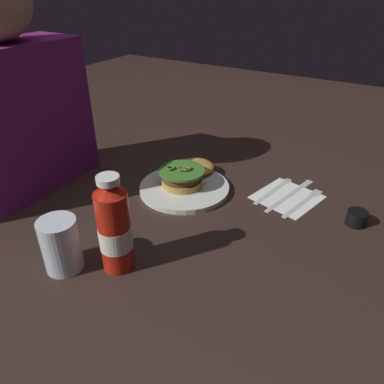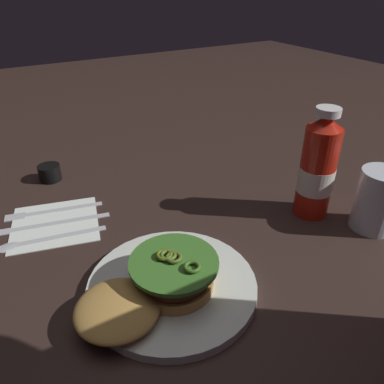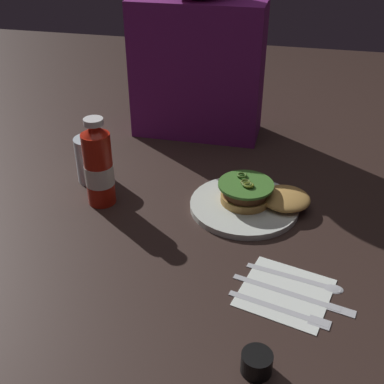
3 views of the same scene
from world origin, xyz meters
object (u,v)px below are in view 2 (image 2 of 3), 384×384
at_px(water_glass, 377,200).
at_px(spoon_utensil, 37,239).
at_px(condiment_cup, 50,173).
at_px(napkin, 55,223).
at_px(burger_sandwich, 154,286).
at_px(butter_knife, 39,224).
at_px(ketchup_bottle, 317,169).
at_px(fork_utensil, 45,211).
at_px(dinner_plate, 172,286).

bearing_deg(water_glass, spoon_utensil, -26.18).
height_order(condiment_cup, napkin, condiment_cup).
relative_size(burger_sandwich, napkin, 1.36).
bearing_deg(napkin, burger_sandwich, 105.99).
bearing_deg(water_glass, butter_knife, -30.43).
bearing_deg(ketchup_bottle, burger_sandwich, 9.32).
distance_m(burger_sandwich, spoon_utensil, 0.25).
bearing_deg(fork_utensil, spoon_utensil, 69.61).
height_order(burger_sandwich, spoon_utensil, burger_sandwich).
bearing_deg(water_glass, condiment_cup, -45.96).
relative_size(dinner_plate, ketchup_bottle, 1.18).
height_order(dinner_plate, condiment_cup, condiment_cup).
bearing_deg(ketchup_bottle, napkin, -25.68).
height_order(burger_sandwich, napkin, burger_sandwich).
bearing_deg(burger_sandwich, napkin, -74.01).
xyz_separation_m(ketchup_bottle, spoon_utensil, (0.47, -0.17, -0.09)).
bearing_deg(dinner_plate, butter_knife, -62.39).
bearing_deg(fork_utensil, ketchup_bottle, 149.88).
relative_size(napkin, butter_knife, 0.69).
xyz_separation_m(burger_sandwich, ketchup_bottle, (-0.35, -0.06, 0.06)).
height_order(burger_sandwich, butter_knife, burger_sandwich).
xyz_separation_m(water_glass, spoon_utensil, (0.52, -0.26, -0.05)).
height_order(ketchup_bottle, napkin, ketchup_bottle).
distance_m(condiment_cup, spoon_utensil, 0.22).
relative_size(ketchup_bottle, fork_utensil, 1.15).
xyz_separation_m(condiment_cup, napkin, (0.03, 0.17, -0.02)).
bearing_deg(dinner_plate, ketchup_bottle, -171.82).
distance_m(ketchup_bottle, fork_utensil, 0.51).
bearing_deg(napkin, water_glass, 148.75).
bearing_deg(napkin, fork_utensil, -81.10).
bearing_deg(burger_sandwich, ketchup_bottle, -170.68).
distance_m(dinner_plate, burger_sandwich, 0.04).
xyz_separation_m(burger_sandwich, water_glass, (-0.41, 0.03, 0.02)).
relative_size(ketchup_bottle, napkin, 1.36).
height_order(water_glass, spoon_utensil, water_glass).
relative_size(condiment_cup, fork_utensil, 0.27).
bearing_deg(dinner_plate, condiment_cup, -79.80).
xyz_separation_m(napkin, spoon_utensil, (0.04, 0.04, 0.00)).
height_order(dinner_plate, water_glass, water_glass).
distance_m(burger_sandwich, napkin, 0.28).
bearing_deg(burger_sandwich, water_glass, 175.58).
distance_m(condiment_cup, napkin, 0.18).
xyz_separation_m(dinner_plate, burger_sandwich, (0.03, 0.01, 0.03)).
distance_m(dinner_plate, butter_knife, 0.29).
bearing_deg(condiment_cup, spoon_utensil, 71.78).
bearing_deg(fork_utensil, butter_knife, 64.64).
bearing_deg(butter_knife, ketchup_bottle, 155.00).
bearing_deg(ketchup_bottle, spoon_utensil, -19.87).
height_order(dinner_plate, fork_utensil, dinner_plate).
distance_m(napkin, spoon_utensil, 0.05).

